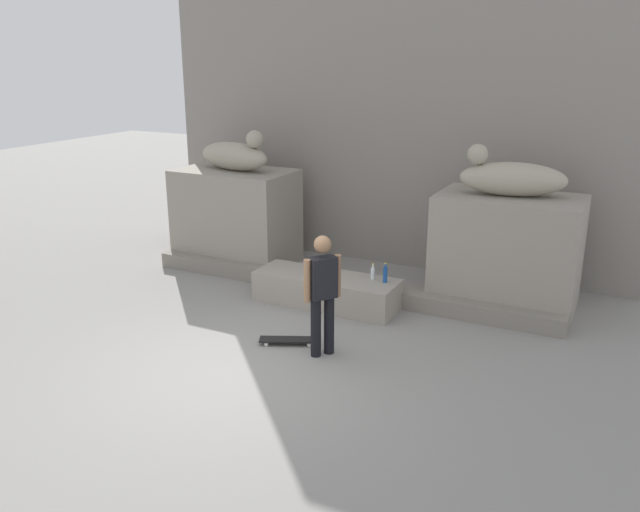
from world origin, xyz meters
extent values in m
plane|color=gray|center=(0.00, 0.00, 0.00)|extent=(40.00, 40.00, 0.00)
cube|color=gray|center=(0.00, 5.33, 2.76)|extent=(9.19, 0.60, 5.51)
cube|color=gray|center=(-2.55, 3.81, 0.90)|extent=(2.19, 1.34, 1.81)
cube|color=gray|center=(2.55, 3.81, 0.90)|extent=(2.19, 1.34, 1.81)
ellipsoid|color=#A79E8A|center=(-2.55, 3.81, 2.07)|extent=(1.68, 0.86, 0.52)
sphere|color=#A79E8A|center=(-2.01, 3.70, 2.42)|extent=(0.32, 0.32, 0.32)
ellipsoid|color=#A79E8A|center=(2.55, 3.81, 2.07)|extent=(1.68, 0.85, 0.52)
sphere|color=#A79E8A|center=(2.01, 3.70, 2.42)|extent=(0.32, 0.32, 0.32)
cube|color=gray|center=(0.00, 2.55, 0.25)|extent=(2.34, 0.81, 0.49)
cylinder|color=black|center=(0.82, 0.97, 0.41)|extent=(0.14, 0.14, 0.82)
cylinder|color=black|center=(0.70, 0.81, 0.41)|extent=(0.14, 0.14, 0.82)
cube|color=black|center=(0.76, 0.89, 1.10)|extent=(0.37, 0.41, 0.56)
sphere|color=#8C6647|center=(0.76, 0.89, 1.55)|extent=(0.23, 0.23, 0.23)
cylinder|color=#8C6647|center=(0.89, 1.07, 1.09)|extent=(0.09, 0.09, 0.58)
cylinder|color=#8C6647|center=(0.63, 0.71, 1.09)|extent=(0.09, 0.09, 0.58)
cube|color=black|center=(0.19, 0.95, 0.07)|extent=(0.81, 0.52, 0.02)
cylinder|color=white|center=(-0.06, 0.76, 0.03)|extent=(0.06, 0.05, 0.06)
cylinder|color=white|center=(-0.11, 0.89, 0.03)|extent=(0.06, 0.05, 0.06)
cylinder|color=white|center=(0.49, 1.02, 0.03)|extent=(0.06, 0.05, 0.06)
cylinder|color=white|center=(0.43, 1.14, 0.03)|extent=(0.06, 0.05, 0.06)
cylinder|color=silver|center=(0.72, 2.73, 0.59)|extent=(0.07, 0.07, 0.19)
cylinder|color=silver|center=(0.72, 2.73, 0.71)|extent=(0.03, 0.03, 0.06)
cylinder|color=yellow|center=(0.72, 2.73, 0.75)|extent=(0.04, 0.04, 0.01)
cylinder|color=#194C99|center=(0.96, 2.67, 0.61)|extent=(0.07, 0.07, 0.24)
cylinder|color=#194C99|center=(0.96, 2.67, 0.77)|extent=(0.03, 0.03, 0.06)
cylinder|color=yellow|center=(0.96, 2.67, 0.80)|extent=(0.04, 0.04, 0.01)
cube|color=gray|center=(0.00, 3.11, 0.13)|extent=(7.30, 0.50, 0.27)
camera|label=1|loc=(4.35, -6.28, 3.92)|focal=36.48mm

